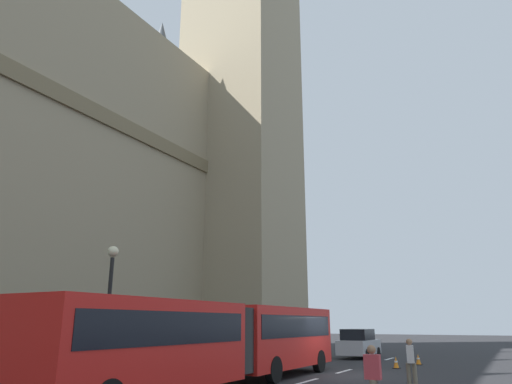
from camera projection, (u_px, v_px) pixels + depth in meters
ground_plane at (333, 374)px, 21.07m from camera, size 160.00×160.00×0.00m
lane_centre_marking at (327, 376)px, 20.43m from camera, size 25.20×0.16×0.01m
clock_tower at (243, 11)px, 54.47m from camera, size 11.63×11.63×71.16m
articulated_bus at (222, 337)px, 17.19m from camera, size 16.39×2.54×2.90m
sedan_lead at (359, 344)px, 31.12m from camera, size 4.40×1.86×1.85m
traffic_cone_west at (396, 363)px, 23.88m from camera, size 0.36×0.36×0.58m
traffic_cone_middle at (418, 359)px, 25.96m from camera, size 0.36×0.36×0.58m
street_lamp at (109, 302)px, 18.50m from camera, size 0.44×0.44×5.27m
pedestrian_near_cones at (373, 377)px, 11.80m from camera, size 0.36×0.41×1.69m
pedestrian_by_kerb at (411, 361)px, 16.68m from camera, size 0.43×0.36×1.69m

